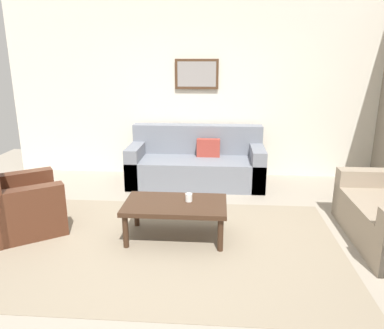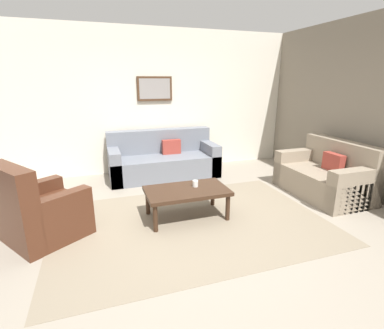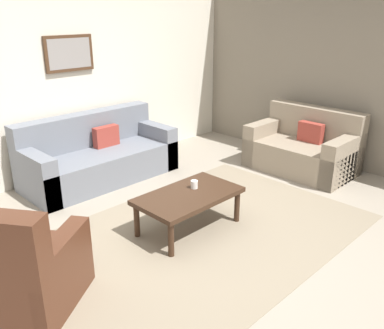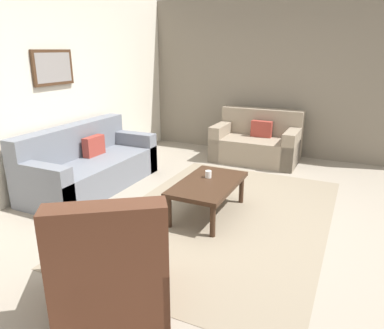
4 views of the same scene
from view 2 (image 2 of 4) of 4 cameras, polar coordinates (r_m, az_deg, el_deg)
ground_plane at (r=3.88m, az=-0.06°, el=-11.51°), size 8.00×8.00×0.00m
rear_partition at (r=5.97m, az=-8.22°, el=12.19°), size 6.00×0.12×2.80m
stone_feature_panel at (r=5.24m, az=33.26°, el=9.19°), size 0.12×5.20×2.80m
area_rug at (r=3.88m, az=-0.06°, el=-11.46°), size 3.49×2.37×0.01m
couch_main at (r=5.69m, az=-5.82°, el=0.80°), size 2.06×0.89×0.88m
couch_loveseat at (r=5.21m, az=25.33°, el=-2.19°), size 0.90×1.45×0.88m
armchair_leather at (r=3.84m, az=-28.21°, el=-8.80°), size 1.11×1.11×0.95m
coffee_table at (r=3.89m, az=-1.04°, el=-5.61°), size 1.10×0.64×0.41m
cup at (r=3.95m, az=0.67°, el=-3.80°), size 0.08×0.08×0.09m
framed_artwork at (r=5.89m, az=-7.41°, el=14.69°), size 0.69×0.04×0.47m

